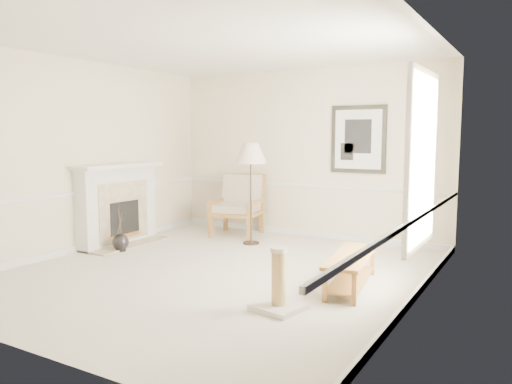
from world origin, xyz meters
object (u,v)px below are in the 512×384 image
floor_vase (120,243)px  bench (351,266)px  scratching_post (279,290)px  armchair (239,202)px  floor_lamp (251,156)px

floor_vase → bench: (3.67, 0.02, 0.13)m
scratching_post → bench: bearing=71.0°
armchair → bench: armchair is taller
floor_vase → armchair: bearing=67.6°
armchair → scratching_post: (2.44, -3.14, -0.37)m
floor_lamp → scratching_post: (1.83, -2.52, -1.23)m
scratching_post → floor_vase: bearing=162.0°
armchair → floor_lamp: floor_lamp is taller
armchair → bench: size_ratio=0.76×
floor_lamp → bench: (2.20, -1.43, -1.17)m
scratching_post → armchair: bearing=127.9°
floor_vase → bench: floor_vase is taller
floor_vase → armchair: 2.28m
floor_lamp → bench: size_ratio=1.17×
armchair → floor_vase: bearing=-124.6°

